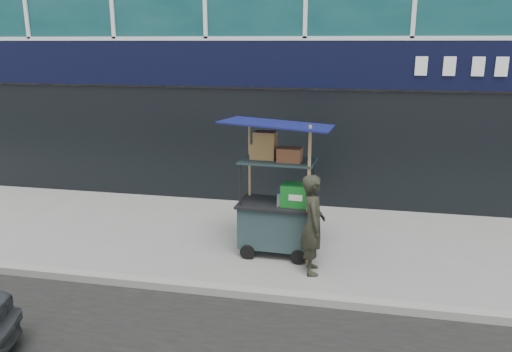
# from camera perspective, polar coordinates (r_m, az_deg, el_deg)

# --- Properties ---
(ground) EXTENTS (80.00, 80.00, 0.00)m
(ground) POSITION_cam_1_polar(r_m,az_deg,el_deg) (7.07, 1.44, -13.07)
(ground) COLOR slate
(ground) RESTS_ON ground
(curb) EXTENTS (80.00, 0.18, 0.12)m
(curb) POSITION_cam_1_polar(r_m,az_deg,el_deg) (6.87, 1.14, -13.40)
(curb) COLOR gray
(curb) RESTS_ON ground
(vendor_cart) EXTENTS (1.68, 1.22, 2.22)m
(vendor_cart) POSITION_cam_1_polar(r_m,az_deg,el_deg) (7.97, 2.57, -3.64)
(vendor_cart) COLOR #1A292C
(vendor_cart) RESTS_ON ground
(vendor_man) EXTENTS (0.45, 0.60, 1.51)m
(vendor_man) POSITION_cam_1_polar(r_m,az_deg,el_deg) (7.37, 6.52, -5.52)
(vendor_man) COLOR black
(vendor_man) RESTS_ON ground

